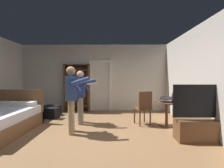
{
  "coord_description": "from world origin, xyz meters",
  "views": [
    {
      "loc": [
        0.81,
        -3.89,
        1.39
      ],
      "look_at": [
        0.77,
        0.49,
        1.21
      ],
      "focal_mm": 25.48,
      "sensor_mm": 36.0,
      "label": 1
    }
  ],
  "objects_px": {
    "laptop": "(166,100)",
    "person_striped_shirt": "(81,93)",
    "wooden_chair": "(144,106)",
    "person_blue_shirt": "(72,94)",
    "bottle_on_table": "(173,98)",
    "suitcase_dark": "(50,113)",
    "bookshelf": "(77,86)",
    "side_table": "(167,110)",
    "tv_flatscreen": "(201,124)",
    "bed": "(1,121)",
    "suitcase_small": "(52,110)"
  },
  "relations": [
    {
      "from": "side_table",
      "to": "suitcase_dark",
      "type": "bearing_deg",
      "value": 166.94
    },
    {
      "from": "bottle_on_table",
      "to": "wooden_chair",
      "type": "relative_size",
      "value": 0.28
    },
    {
      "from": "bookshelf",
      "to": "person_striped_shirt",
      "type": "distance_m",
      "value": 1.83
    },
    {
      "from": "wooden_chair",
      "to": "suitcase_dark",
      "type": "relative_size",
      "value": 1.66
    },
    {
      "from": "bottle_on_table",
      "to": "suitcase_small",
      "type": "xyz_separation_m",
      "value": [
        -3.98,
        1.47,
        -0.64
      ]
    },
    {
      "from": "tv_flatscreen",
      "to": "wooden_chair",
      "type": "distance_m",
      "value": 1.56
    },
    {
      "from": "suitcase_small",
      "to": "tv_flatscreen",
      "type": "bearing_deg",
      "value": -17.22
    },
    {
      "from": "tv_flatscreen",
      "to": "laptop",
      "type": "distance_m",
      "value": 1.16
    },
    {
      "from": "bed",
      "to": "laptop",
      "type": "bearing_deg",
      "value": 6.95
    },
    {
      "from": "person_blue_shirt",
      "to": "person_striped_shirt",
      "type": "relative_size",
      "value": 1.05
    },
    {
      "from": "bookshelf",
      "to": "suitcase_small",
      "type": "bearing_deg",
      "value": -142.37
    },
    {
      "from": "laptop",
      "to": "bottle_on_table",
      "type": "distance_m",
      "value": 0.2
    },
    {
      "from": "tv_flatscreen",
      "to": "side_table",
      "type": "bearing_deg",
      "value": 110.77
    },
    {
      "from": "suitcase_dark",
      "to": "person_striped_shirt",
      "type": "bearing_deg",
      "value": -12.02
    },
    {
      "from": "bookshelf",
      "to": "suitcase_dark",
      "type": "bearing_deg",
      "value": -120.58
    },
    {
      "from": "bed",
      "to": "person_blue_shirt",
      "type": "xyz_separation_m",
      "value": [
        1.79,
        0.01,
        0.67
      ]
    },
    {
      "from": "wooden_chair",
      "to": "person_blue_shirt",
      "type": "distance_m",
      "value": 2.09
    },
    {
      "from": "person_striped_shirt",
      "to": "suitcase_dark",
      "type": "bearing_deg",
      "value": 153.8
    },
    {
      "from": "bed",
      "to": "bookshelf",
      "type": "relative_size",
      "value": 1.04
    },
    {
      "from": "bottle_on_table",
      "to": "wooden_chair",
      "type": "distance_m",
      "value": 0.85
    },
    {
      "from": "laptop",
      "to": "bottle_on_table",
      "type": "bearing_deg",
      "value": -11.92
    },
    {
      "from": "person_blue_shirt",
      "to": "person_striped_shirt",
      "type": "height_order",
      "value": "person_blue_shirt"
    },
    {
      "from": "suitcase_dark",
      "to": "bookshelf",
      "type": "bearing_deg",
      "value": 73.6
    },
    {
      "from": "suitcase_dark",
      "to": "wooden_chair",
      "type": "bearing_deg",
      "value": 0.52
    },
    {
      "from": "bed",
      "to": "laptop",
      "type": "height_order",
      "value": "bed"
    },
    {
      "from": "bed",
      "to": "suitcase_small",
      "type": "xyz_separation_m",
      "value": [
        0.52,
        1.96,
        -0.13
      ]
    },
    {
      "from": "side_table",
      "to": "person_striped_shirt",
      "type": "xyz_separation_m",
      "value": [
        -2.51,
        0.27,
        0.44
      ]
    },
    {
      "from": "bottle_on_table",
      "to": "suitcase_dark",
      "type": "distance_m",
      "value": 4.01
    },
    {
      "from": "tv_flatscreen",
      "to": "laptop",
      "type": "height_order",
      "value": "tv_flatscreen"
    },
    {
      "from": "tv_flatscreen",
      "to": "suitcase_small",
      "type": "distance_m",
      "value": 4.89
    },
    {
      "from": "bottle_on_table",
      "to": "bed",
      "type": "bearing_deg",
      "value": -173.81
    },
    {
      "from": "side_table",
      "to": "laptop",
      "type": "distance_m",
      "value": 0.28
    },
    {
      "from": "laptop",
      "to": "wooden_chair",
      "type": "xyz_separation_m",
      "value": [
        -0.6,
        0.16,
        -0.21
      ]
    },
    {
      "from": "suitcase_dark",
      "to": "suitcase_small",
      "type": "height_order",
      "value": "suitcase_dark"
    },
    {
      "from": "suitcase_small",
      "to": "person_striped_shirt",
      "type": "bearing_deg",
      "value": -27.36
    },
    {
      "from": "bookshelf",
      "to": "bottle_on_table",
      "type": "distance_m",
      "value": 3.8
    },
    {
      "from": "side_table",
      "to": "suitcase_dark",
      "type": "distance_m",
      "value": 3.81
    },
    {
      "from": "bed",
      "to": "laptop",
      "type": "xyz_separation_m",
      "value": [
        4.32,
        0.53,
        0.45
      ]
    },
    {
      "from": "bed",
      "to": "person_striped_shirt",
      "type": "relative_size",
      "value": 1.25
    },
    {
      "from": "bottle_on_table",
      "to": "suitcase_dark",
      "type": "xyz_separation_m",
      "value": [
        -3.84,
        0.94,
        -0.64
      ]
    },
    {
      "from": "person_blue_shirt",
      "to": "bed",
      "type": "bearing_deg",
      "value": -179.66
    },
    {
      "from": "wooden_chair",
      "to": "suitcase_small",
      "type": "xyz_separation_m",
      "value": [
        -3.2,
        1.27,
        -0.37
      ]
    },
    {
      "from": "bed",
      "to": "side_table",
      "type": "bearing_deg",
      "value": 7.43
    },
    {
      "from": "bookshelf",
      "to": "side_table",
      "type": "relative_size",
      "value": 2.76
    },
    {
      "from": "laptop",
      "to": "person_striped_shirt",
      "type": "distance_m",
      "value": 2.49
    },
    {
      "from": "bookshelf",
      "to": "wooden_chair",
      "type": "bearing_deg",
      "value": -38.78
    },
    {
      "from": "person_blue_shirt",
      "to": "suitcase_dark",
      "type": "distance_m",
      "value": 1.98
    },
    {
      "from": "tv_flatscreen",
      "to": "side_table",
      "type": "xyz_separation_m",
      "value": [
        -0.4,
        1.04,
        0.11
      ]
    },
    {
      "from": "bottle_on_table",
      "to": "suitcase_small",
      "type": "relative_size",
      "value": 0.46
    },
    {
      "from": "bottle_on_table",
      "to": "wooden_chair",
      "type": "xyz_separation_m",
      "value": [
        -0.78,
        0.19,
        -0.27
      ]
    }
  ]
}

